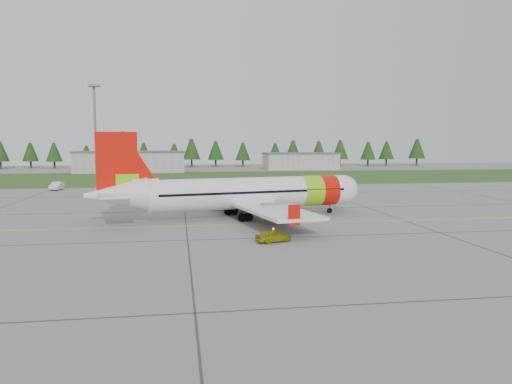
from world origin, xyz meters
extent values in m
plane|color=gray|center=(0.00, 0.00, 0.00)|extent=(320.00, 320.00, 0.00)
cylinder|color=white|center=(-7.02, 13.10, 2.97)|extent=(25.18, 8.58, 3.74)
sphere|color=white|center=(5.20, 15.56, 2.97)|extent=(3.74, 3.74, 3.74)
cone|color=white|center=(-22.53, 9.98, 3.31)|extent=(7.32, 4.99, 3.74)
cube|color=black|center=(5.48, 15.62, 3.31)|extent=(2.00, 2.75, 0.54)
cylinder|color=#80DC10|center=(0.50, 14.61, 2.97)|extent=(3.20, 4.24, 3.82)
cylinder|color=red|center=(2.76, 15.07, 2.97)|extent=(2.82, 4.16, 3.82)
cube|color=white|center=(-7.49, 13.01, 1.92)|extent=(11.22, 31.12, 0.35)
cube|color=red|center=(-11.43, 27.76, 2.44)|extent=(1.16, 0.40, 1.92)
cube|color=red|center=(-5.42, -2.13, 2.44)|extent=(1.16, 0.40, 1.92)
cylinder|color=gray|center=(-7.12, 18.46, 1.39)|extent=(3.78, 2.65, 2.01)
cylinder|color=gray|center=(-5.04, 8.12, 1.39)|extent=(3.78, 2.65, 2.01)
cube|color=red|center=(-22.34, 10.02, 6.52)|extent=(4.39, 1.21, 7.29)
cube|color=#80DC10|center=(-21.31, 10.23, 4.41)|extent=(2.52, 0.89, 2.30)
cube|color=white|center=(-23.00, 9.89, 3.55)|extent=(5.18, 11.41, 0.21)
cylinder|color=slate|center=(3.32, 15.18, 0.67)|extent=(0.17, 0.17, 1.34)
cylinder|color=black|center=(3.32, 15.18, 0.33)|extent=(0.69, 0.39, 0.65)
cylinder|color=slate|center=(-8.96, 15.45, 0.91)|extent=(0.21, 0.21, 1.82)
cylinder|color=black|center=(-9.33, 15.37, 0.50)|extent=(1.06, 0.62, 1.00)
cylinder|color=slate|center=(-7.90, 10.19, 0.91)|extent=(0.21, 0.21, 1.82)
cylinder|color=black|center=(-8.27, 10.11, 0.50)|extent=(1.06, 0.62, 1.00)
imported|color=yellow|center=(-7.34, -2.05, 1.64)|extent=(1.49, 1.61, 3.29)
imported|color=silver|center=(-38.59, 53.07, 2.40)|extent=(1.79, 1.71, 4.79)
cube|color=#30561E|center=(0.00, 82.00, 0.01)|extent=(320.00, 50.00, 0.03)
cube|color=gold|center=(0.00, 8.00, 0.01)|extent=(120.00, 0.25, 0.02)
cube|color=#A8A8A3|center=(-30.00, 110.00, 3.00)|extent=(32.00, 14.00, 6.00)
cube|color=#A8A8A3|center=(25.00, 118.00, 2.60)|extent=(24.00, 12.00, 5.20)
cylinder|color=slate|center=(-32.00, 58.00, 10.00)|extent=(0.50, 0.50, 20.00)
camera|label=1|loc=(-15.76, -45.82, 9.02)|focal=35.00mm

